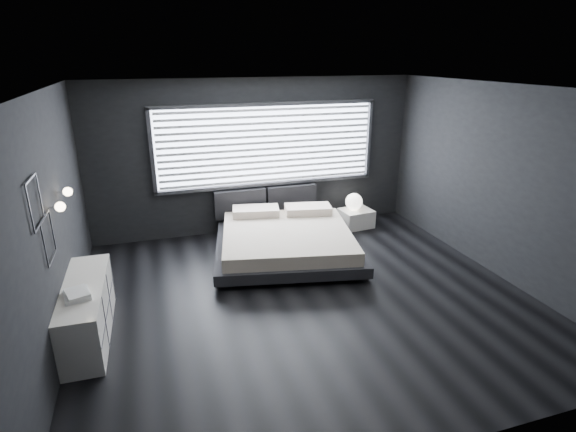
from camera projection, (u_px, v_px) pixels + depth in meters
name	position (u px, v px, depth m)	size (l,w,h in m)	color
room	(308.00, 201.00, 5.76)	(6.04, 6.00, 2.80)	black
window	(268.00, 145.00, 8.17)	(4.14, 0.09, 1.52)	white
headboard	(266.00, 201.00, 8.45)	(1.96, 0.16, 0.52)	black
sconce_near	(60.00, 207.00, 4.92)	(0.18, 0.11, 0.11)	silver
sconce_far	(67.00, 192.00, 5.46)	(0.18, 0.11, 0.11)	silver
wall_art_upper	(35.00, 202.00, 4.27)	(0.01, 0.48, 0.48)	#47474C
wall_art_lower	(49.00, 238.00, 4.66)	(0.01, 0.48, 0.48)	#47474C
bed	(287.00, 240.00, 7.43)	(2.70, 2.61, 0.60)	black
nightstand	(356.00, 218.00, 8.72)	(0.59, 0.49, 0.34)	white
orb_lamp	(354.00, 202.00, 8.62)	(0.32, 0.32, 0.32)	white
dresser	(87.00, 310.00, 5.28)	(0.51, 1.69, 0.67)	white
book_stack	(77.00, 294.00, 4.91)	(0.33, 0.40, 0.07)	white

